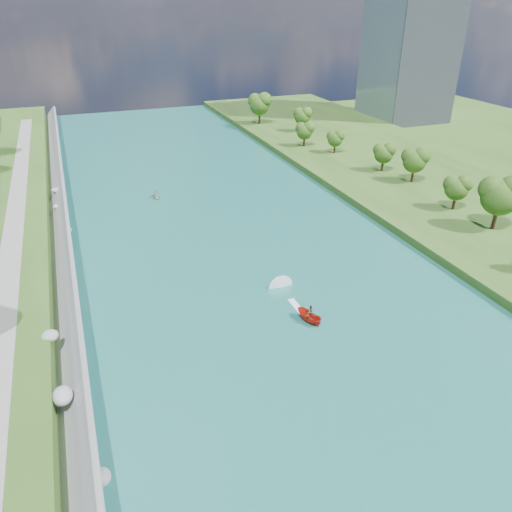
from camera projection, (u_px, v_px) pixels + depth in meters
name	position (u px, v px, depth m)	size (l,w,h in m)	color
ground	(295.00, 330.00, 61.02)	(260.00, 260.00, 0.00)	#2D5119
river_water	(241.00, 259.00, 77.54)	(55.00, 240.00, 0.10)	#175A58
berm_east	(491.00, 211.00, 92.87)	(44.00, 240.00, 1.50)	#2D5119
riprap_bank	(64.00, 283.00, 67.56)	(5.07, 236.00, 4.26)	slate
riverside_path	(8.00, 276.00, 65.65)	(3.00, 200.00, 0.10)	gray
office_tower	(413.00, 19.00, 151.78)	(22.00, 22.00, 60.00)	gray
trees_east	(404.00, 170.00, 96.64)	(18.12, 143.06, 11.65)	#224311
motorboat	(303.00, 309.00, 63.80)	(3.60, 18.83, 1.93)	red
raft	(156.00, 196.00, 100.50)	(2.51, 3.23, 1.49)	gray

